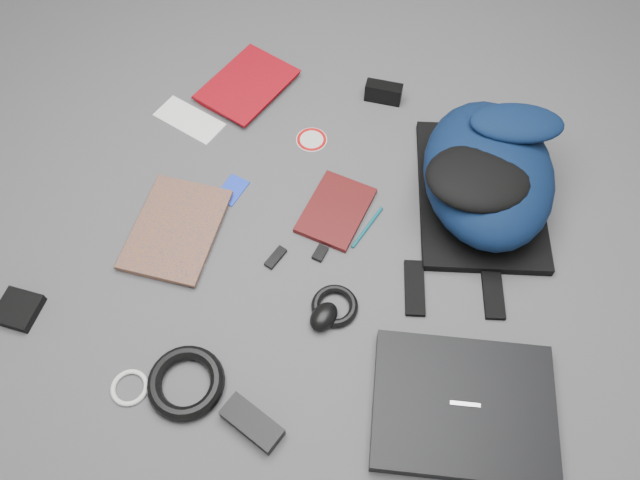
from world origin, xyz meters
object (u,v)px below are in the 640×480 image
(mouse, at_px, (324,317))
(comic_book, at_px, (138,221))
(dvd_case, at_px, (336,210))
(textbook_red, at_px, (221,71))
(compact_camera, at_px, (383,92))
(backpack, at_px, (488,173))
(pouch, at_px, (18,309))
(power_brick, at_px, (252,423))
(laptop, at_px, (463,407))

(mouse, bearing_deg, comic_book, -173.37)
(mouse, bearing_deg, dvd_case, 120.13)
(textbook_red, relative_size, compact_camera, 2.54)
(backpack, bearing_deg, mouse, -136.67)
(textbook_red, height_order, pouch, textbook_red)
(dvd_case, relative_size, power_brick, 1.50)
(power_brick, distance_m, pouch, 0.61)
(laptop, distance_m, comic_book, 0.89)
(comic_book, bearing_deg, backpack, 19.84)
(comic_book, xyz_separation_m, mouse, (0.52, -0.09, 0.01))
(compact_camera, bearing_deg, pouch, -128.91)
(compact_camera, bearing_deg, backpack, -41.38)
(backpack, relative_size, laptop, 1.29)
(dvd_case, bearing_deg, textbook_red, 149.40)
(dvd_case, relative_size, compact_camera, 1.96)
(laptop, bearing_deg, backpack, 84.86)
(compact_camera, bearing_deg, textbook_red, -177.93)
(comic_book, relative_size, compact_camera, 2.74)
(dvd_case, distance_m, pouch, 0.78)
(dvd_case, relative_size, mouse, 2.60)
(textbook_red, xyz_separation_m, mouse, (0.54, -0.63, 0.01))
(comic_book, bearing_deg, dvd_case, 18.34)
(laptop, height_order, mouse, mouse)
(dvd_case, xyz_separation_m, mouse, (0.07, -0.29, 0.01))
(textbook_red, height_order, power_brick, power_brick)
(comic_book, xyz_separation_m, dvd_case, (0.45, 0.20, -0.00))
(compact_camera, bearing_deg, dvd_case, -95.83)
(power_brick, bearing_deg, backpack, 83.72)
(backpack, bearing_deg, comic_book, -171.96)
(comic_book, relative_size, dvd_case, 1.40)
(laptop, height_order, compact_camera, compact_camera)
(mouse, xyz_separation_m, pouch, (-0.67, -0.21, -0.01))
(dvd_case, height_order, mouse, mouse)
(textbook_red, height_order, comic_book, textbook_red)
(laptop, height_order, comic_book, laptop)
(power_brick, relative_size, pouch, 1.48)
(backpack, xyz_separation_m, comic_book, (-0.79, -0.37, -0.09))
(backpack, relative_size, power_brick, 3.66)
(backpack, height_order, power_brick, backpack)
(backpack, xyz_separation_m, laptop, (0.08, -0.55, -0.08))
(laptop, xyz_separation_m, mouse, (-0.34, 0.09, 0.00))
(comic_book, height_order, dvd_case, comic_book)
(comic_book, distance_m, mouse, 0.53)
(pouch, bearing_deg, dvd_case, 40.15)
(laptop, bearing_deg, power_brick, -169.65)
(backpack, distance_m, compact_camera, 0.41)
(textbook_red, relative_size, pouch, 2.88)
(laptop, height_order, textbook_red, laptop)
(compact_camera, distance_m, pouch, 1.09)
(compact_camera, relative_size, mouse, 1.33)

